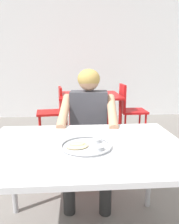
{
  "coord_description": "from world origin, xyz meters",
  "views": [
    {
      "loc": [
        -0.11,
        -1.12,
        1.22
      ],
      "look_at": [
        -0.01,
        0.35,
        0.89
      ],
      "focal_mm": 33.74,
      "sensor_mm": 36.0,
      "label": 1
    }
  ],
  "objects_px": {
    "chair_red_left": "(54,109)",
    "chair_red_right": "(129,107)",
    "chair_foreground": "(89,138)",
    "table_foreground": "(85,155)",
    "thali_tray": "(86,145)",
    "table_background_red": "(90,99)",
    "diner_foreground": "(88,122)"
  },
  "relations": [
    {
      "from": "chair_foreground",
      "to": "table_background_red",
      "type": "bearing_deg",
      "value": 84.92
    },
    {
      "from": "chair_foreground",
      "to": "chair_red_left",
      "type": "bearing_deg",
      "value": 109.48
    },
    {
      "from": "chair_foreground",
      "to": "chair_red_left",
      "type": "height_order",
      "value": "chair_red_left"
    },
    {
      "from": "table_background_red",
      "to": "diner_foreground",
      "type": "bearing_deg",
      "value": -94.99
    },
    {
      "from": "table_background_red",
      "to": "chair_red_left",
      "type": "distance_m",
      "value": 0.62
    },
    {
      "from": "chair_red_left",
      "to": "chair_foreground",
      "type": "bearing_deg",
      "value": -70.52
    },
    {
      "from": "chair_foreground",
      "to": "chair_red_left",
      "type": "distance_m",
      "value": 1.43
    },
    {
      "from": "thali_tray",
      "to": "diner_foreground",
      "type": "bearing_deg",
      "value": 84.91
    },
    {
      "from": "diner_foreground",
      "to": "table_background_red",
      "type": "height_order",
      "value": "diner_foreground"
    },
    {
      "from": "chair_foreground",
      "to": "diner_foreground",
      "type": "relative_size",
      "value": 0.68
    },
    {
      "from": "table_foreground",
      "to": "table_background_red",
      "type": "height_order",
      "value": "table_foreground"
    },
    {
      "from": "chair_red_left",
      "to": "chair_red_right",
      "type": "height_order",
      "value": "chair_red_right"
    },
    {
      "from": "chair_foreground",
      "to": "table_background_red",
      "type": "xyz_separation_m",
      "value": [
        0.12,
        1.35,
        0.18
      ]
    },
    {
      "from": "table_background_red",
      "to": "thali_tray",
      "type": "bearing_deg",
      "value": -95.02
    },
    {
      "from": "table_foreground",
      "to": "table_background_red",
      "type": "bearing_deg",
      "value": 84.74
    },
    {
      "from": "chair_foreground",
      "to": "diner_foreground",
      "type": "height_order",
      "value": "diner_foreground"
    },
    {
      "from": "thali_tray",
      "to": "chair_foreground",
      "type": "xyz_separation_m",
      "value": [
        0.08,
        0.88,
        -0.27
      ]
    },
    {
      "from": "thali_tray",
      "to": "chair_red_right",
      "type": "distance_m",
      "value": 2.39
    },
    {
      "from": "table_background_red",
      "to": "chair_red_right",
      "type": "distance_m",
      "value": 0.66
    },
    {
      "from": "thali_tray",
      "to": "table_foreground",
      "type": "bearing_deg",
      "value": 99.39
    },
    {
      "from": "table_foreground",
      "to": "chair_red_left",
      "type": "distance_m",
      "value": 2.23
    },
    {
      "from": "chair_foreground",
      "to": "chair_red_right",
      "type": "relative_size",
      "value": 0.9
    },
    {
      "from": "chair_red_left",
      "to": "chair_red_right",
      "type": "bearing_deg",
      "value": -0.26
    },
    {
      "from": "table_background_red",
      "to": "table_foreground",
      "type": "bearing_deg",
      "value": -95.26
    },
    {
      "from": "chair_foreground",
      "to": "chair_red_right",
      "type": "xyz_separation_m",
      "value": [
        0.76,
        1.34,
        0.04
      ]
    },
    {
      "from": "table_foreground",
      "to": "chair_foreground",
      "type": "distance_m",
      "value": 0.87
    },
    {
      "from": "thali_tray",
      "to": "table_background_red",
      "type": "relative_size",
      "value": 0.32
    },
    {
      "from": "diner_foreground",
      "to": "chair_red_left",
      "type": "relative_size",
      "value": 1.38
    },
    {
      "from": "table_background_red",
      "to": "chair_red_right",
      "type": "relative_size",
      "value": 1.07
    },
    {
      "from": "thali_tray",
      "to": "table_background_red",
      "type": "height_order",
      "value": "thali_tray"
    },
    {
      "from": "table_background_red",
      "to": "chair_red_left",
      "type": "relative_size",
      "value": 1.12
    },
    {
      "from": "table_foreground",
      "to": "thali_tray",
      "type": "height_order",
      "value": "thali_tray"
    }
  ]
}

